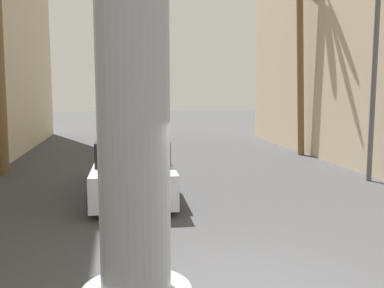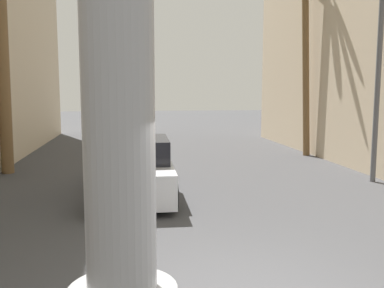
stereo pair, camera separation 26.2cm
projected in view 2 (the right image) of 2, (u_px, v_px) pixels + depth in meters
The scene contains 5 objects.
ground_plane at pixel (172, 168), 15.56m from camera, with size 85.62×85.62×0.00m, color #424244.
street_lamp at pixel (367, 33), 12.58m from camera, with size 2.81×0.28×7.37m.
car_lead at pixel (134, 168), 11.59m from camera, with size 2.18×5.14×1.56m.
palm_tree_mid_right at pixel (306, 25), 17.87m from camera, with size 2.60×2.50×8.48m.
palm_tree_mid_left at pixel (2, 37), 14.00m from camera, with size 3.09×3.31×7.62m.
Camera 2 is at (-1.51, -5.27, 2.81)m, focal length 40.00 mm.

